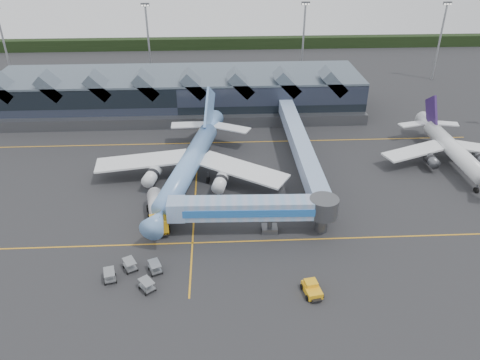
{
  "coord_description": "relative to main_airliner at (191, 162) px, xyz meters",
  "views": [
    {
      "loc": [
        4.38,
        -65.94,
        44.29
      ],
      "look_at": [
        7.88,
        2.42,
        5.0
      ],
      "focal_mm": 35.0,
      "sensor_mm": 36.0,
      "label": 1
    }
  ],
  "objects": [
    {
      "name": "light_masts",
      "position": [
        21.82,
        51.4,
        8.44
      ],
      "size": [
        132.4,
        42.56,
        22.45
      ],
      "color": "gray",
      "rests_on": "ground"
    },
    {
      "name": "fuel_truck",
      "position": [
        -5.11,
        -12.97,
        -1.96
      ],
      "size": [
        4.64,
        11.17,
        3.71
      ],
      "rotation": [
        0.0,
        0.0,
        0.18
      ],
      "color": "black",
      "rests_on": "ground"
    },
    {
      "name": "terminal",
      "position": [
        -4.25,
        35.95,
        0.84
      ],
      "size": [
        90.0,
        22.25,
        12.52
      ],
      "color": "black",
      "rests_on": "ground"
    },
    {
      "name": "jet_bridge",
      "position": [
        11.87,
        -16.99,
        0.24
      ],
      "size": [
        26.53,
        4.62,
        6.15
      ],
      "rotation": [
        0.0,
        0.0,
        -0.03
      ],
      "color": "#7EA7D2",
      "rests_on": "ground"
    },
    {
      "name": "main_airliner",
      "position": [
        0.0,
        0.0,
        0.0
      ],
      "size": [
        36.32,
        42.46,
        13.76
      ],
      "rotation": [
        0.0,
        0.0,
        -0.23
      ],
      "color": "#74ADEB",
      "rests_on": "ground"
    },
    {
      "name": "taxi_stripes",
      "position": [
        0.82,
        -1.4,
        -4.04
      ],
      "size": [
        120.0,
        60.0,
        0.01
      ],
      "color": "orange",
      "rests_on": "ground"
    },
    {
      "name": "baggage_carts",
      "position": [
        -6.76,
        -26.88,
        -3.16
      ],
      "size": [
        8.12,
        6.98,
        1.58
      ],
      "rotation": [
        0.0,
        0.0,
        0.4
      ],
      "color": "gray",
      "rests_on": "ground"
    },
    {
      "name": "pushback_tug",
      "position": [
        17.15,
        -31.15,
        -3.31
      ],
      "size": [
        2.8,
        3.92,
        1.62
      ],
      "rotation": [
        0.0,
        0.0,
        0.17
      ],
      "color": "#F0AA16",
      "rests_on": "ground"
    },
    {
      "name": "ground",
      "position": [
        0.82,
        -11.4,
        -4.04
      ],
      "size": [
        260.0,
        260.0,
        0.0
      ],
      "primitive_type": "plane",
      "color": "#262628",
      "rests_on": "ground"
    },
    {
      "name": "regional_jet",
      "position": [
        51.77,
        4.66,
        -0.65
      ],
      "size": [
        28.59,
        31.02,
        10.69
      ],
      "rotation": [
        0.0,
        0.0,
        0.01
      ],
      "color": "white",
      "rests_on": "ground"
    },
    {
      "name": "tree_line_far",
      "position": [
        0.82,
        98.6,
        -2.04
      ],
      "size": [
        260.0,
        4.0,
        4.0
      ],
      "primitive_type": "cube",
      "color": "black",
      "rests_on": "ground"
    }
  ]
}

